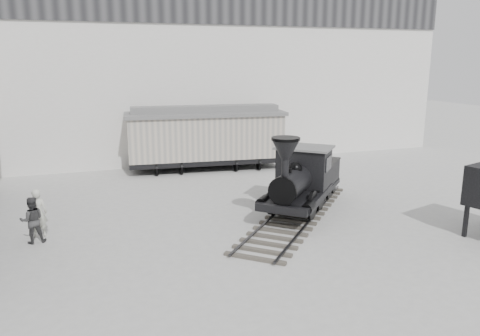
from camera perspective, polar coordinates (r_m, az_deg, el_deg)
name	(u,v)px	position (r m, az deg, el deg)	size (l,w,h in m)	color
ground	(285,252)	(15.40, 5.53, -10.16)	(90.00, 90.00, 0.00)	#9E9E9B
north_wall	(182,68)	(28.45, -7.11, 11.98)	(34.00, 2.51, 11.00)	silver
locomotive	(301,182)	(19.03, 7.47, -1.76)	(7.80, 8.32, 3.31)	#413B35
boxcar	(206,136)	(26.20, -4.20, 3.87)	(8.99, 3.63, 3.59)	black
visitor_a	(38,213)	(17.73, -23.44, -5.08)	(0.63, 0.41, 1.73)	beige
visitor_b	(32,220)	(17.28, -24.01, -5.83)	(0.78, 0.61, 1.60)	#353536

